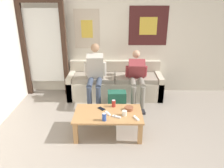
{
  "coord_description": "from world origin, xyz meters",
  "views": [
    {
      "loc": [
        -0.18,
        -2.41,
        2.16
      ],
      "look_at": [
        -0.21,
        1.31,
        0.67
      ],
      "focal_mm": 35.0,
      "sensor_mm": 36.0,
      "label": 1
    }
  ],
  "objects_px": {
    "ceramic_bowl": "(129,108)",
    "game_controller_near_right": "(108,113)",
    "couch": "(115,84)",
    "drink_can_red": "(114,103)",
    "cell_phone": "(101,109)",
    "person_seated_adult": "(95,73)",
    "drink_can_blue": "(104,117)",
    "coffee_table": "(108,116)",
    "person_seated_teen": "(137,76)",
    "pillar_candle": "(124,113)",
    "backpack": "(117,103)",
    "game_controller_far_center": "(117,117)",
    "game_controller_near_left": "(136,118)"
  },
  "relations": [
    {
      "from": "ceramic_bowl",
      "to": "game_controller_near_right",
      "type": "relative_size",
      "value": 1.04
    },
    {
      "from": "couch",
      "to": "drink_can_red",
      "type": "height_order",
      "value": "couch"
    },
    {
      "from": "cell_phone",
      "to": "person_seated_adult",
      "type": "bearing_deg",
      "value": 100.59
    },
    {
      "from": "drink_can_blue",
      "to": "game_controller_near_right",
      "type": "xyz_separation_m",
      "value": [
        0.05,
        0.2,
        -0.05
      ]
    },
    {
      "from": "coffee_table",
      "to": "game_controller_near_right",
      "type": "xyz_separation_m",
      "value": [
        -0.0,
        -0.03,
        0.07
      ]
    },
    {
      "from": "person_seated_adult",
      "to": "cell_phone",
      "type": "distance_m",
      "value": 1.06
    },
    {
      "from": "person_seated_adult",
      "to": "person_seated_teen",
      "type": "relative_size",
      "value": 1.15
    },
    {
      "from": "couch",
      "to": "pillar_candle",
      "type": "bearing_deg",
      "value": -84.62
    },
    {
      "from": "drink_can_blue",
      "to": "backpack",
      "type": "bearing_deg",
      "value": 77.75
    },
    {
      "from": "cell_phone",
      "to": "ceramic_bowl",
      "type": "bearing_deg",
      "value": -4.52
    },
    {
      "from": "person_seated_adult",
      "to": "backpack",
      "type": "xyz_separation_m",
      "value": [
        0.46,
        -0.42,
        -0.47
      ]
    },
    {
      "from": "pillar_candle",
      "to": "couch",
      "type": "bearing_deg",
      "value": 95.38
    },
    {
      "from": "coffee_table",
      "to": "ceramic_bowl",
      "type": "xyz_separation_m",
      "value": [
        0.35,
        0.1,
        0.1
      ]
    },
    {
      "from": "game_controller_near_right",
      "to": "game_controller_far_center",
      "type": "height_order",
      "value": "same"
    },
    {
      "from": "pillar_candle",
      "to": "game_controller_near_right",
      "type": "distance_m",
      "value": 0.27
    },
    {
      "from": "ceramic_bowl",
      "to": "game_controller_near_right",
      "type": "height_order",
      "value": "ceramic_bowl"
    },
    {
      "from": "drink_can_blue",
      "to": "game_controller_near_left",
      "type": "distance_m",
      "value": 0.5
    },
    {
      "from": "backpack",
      "to": "drink_can_blue",
      "type": "relative_size",
      "value": 3.61
    },
    {
      "from": "coffee_table",
      "to": "backpack",
      "type": "height_order",
      "value": "backpack"
    },
    {
      "from": "backpack",
      "to": "coffee_table",
      "type": "bearing_deg",
      "value": -101.91
    },
    {
      "from": "game_controller_near_left",
      "to": "game_controller_far_center",
      "type": "bearing_deg",
      "value": 171.9
    },
    {
      "from": "coffee_table",
      "to": "game_controller_far_center",
      "type": "xyz_separation_m",
      "value": [
        0.14,
        -0.14,
        0.07
      ]
    },
    {
      "from": "ceramic_bowl",
      "to": "drink_can_red",
      "type": "height_order",
      "value": "drink_can_red"
    },
    {
      "from": "ceramic_bowl",
      "to": "game_controller_near_right",
      "type": "xyz_separation_m",
      "value": [
        -0.35,
        -0.14,
        -0.02
      ]
    },
    {
      "from": "drink_can_red",
      "to": "game_controller_near_left",
      "type": "distance_m",
      "value": 0.54
    },
    {
      "from": "person_seated_adult",
      "to": "ceramic_bowl",
      "type": "bearing_deg",
      "value": -57.93
    },
    {
      "from": "couch",
      "to": "game_controller_near_right",
      "type": "distance_m",
      "value": 1.55
    },
    {
      "from": "person_seated_teen",
      "to": "game_controller_near_right",
      "type": "bearing_deg",
      "value": -115.49
    },
    {
      "from": "coffee_table",
      "to": "backpack",
      "type": "relative_size",
      "value": 2.5
    },
    {
      "from": "person_seated_adult",
      "to": "drink_can_red",
      "type": "bearing_deg",
      "value": -66.77
    },
    {
      "from": "backpack",
      "to": "cell_phone",
      "type": "height_order",
      "value": "backpack"
    },
    {
      "from": "person_seated_teen",
      "to": "game_controller_near_left",
      "type": "height_order",
      "value": "person_seated_teen"
    },
    {
      "from": "game_controller_near_right",
      "to": "couch",
      "type": "bearing_deg",
      "value": 85.67
    },
    {
      "from": "ceramic_bowl",
      "to": "drink_can_red",
      "type": "relative_size",
      "value": 1.18
    },
    {
      "from": "game_controller_near_right",
      "to": "cell_phone",
      "type": "distance_m",
      "value": 0.21
    },
    {
      "from": "drink_can_blue",
      "to": "drink_can_red",
      "type": "bearing_deg",
      "value": 72.53
    },
    {
      "from": "ceramic_bowl",
      "to": "drink_can_blue",
      "type": "xyz_separation_m",
      "value": [
        -0.4,
        -0.34,
        0.03
      ]
    },
    {
      "from": "couch",
      "to": "backpack",
      "type": "relative_size",
      "value": 4.7
    },
    {
      "from": "person_seated_adult",
      "to": "drink_can_blue",
      "type": "relative_size",
      "value": 10.18
    },
    {
      "from": "ceramic_bowl",
      "to": "drink_can_red",
      "type": "bearing_deg",
      "value": 154.66
    },
    {
      "from": "ceramic_bowl",
      "to": "pillar_candle",
      "type": "bearing_deg",
      "value": -114.89
    },
    {
      "from": "pillar_candle",
      "to": "cell_phone",
      "type": "distance_m",
      "value": 0.44
    },
    {
      "from": "drink_can_blue",
      "to": "drink_can_red",
      "type": "relative_size",
      "value": 1.0
    },
    {
      "from": "ceramic_bowl",
      "to": "game_controller_far_center",
      "type": "distance_m",
      "value": 0.32
    },
    {
      "from": "pillar_candle",
      "to": "backpack",
      "type": "bearing_deg",
      "value": 98.03
    },
    {
      "from": "person_seated_teen",
      "to": "game_controller_near_left",
      "type": "xyz_separation_m",
      "value": [
        -0.13,
        -1.36,
        -0.21
      ]
    },
    {
      "from": "coffee_table",
      "to": "game_controller_near_left",
      "type": "distance_m",
      "value": 0.49
    },
    {
      "from": "person_seated_teen",
      "to": "drink_can_red",
      "type": "distance_m",
      "value": 1.08
    },
    {
      "from": "couch",
      "to": "person_seated_teen",
      "type": "height_order",
      "value": "person_seated_teen"
    },
    {
      "from": "ceramic_bowl",
      "to": "game_controller_far_center",
      "type": "bearing_deg",
      "value": -131.09
    }
  ]
}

